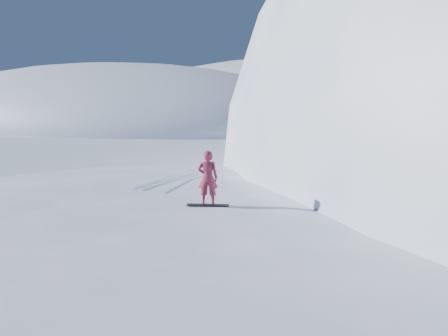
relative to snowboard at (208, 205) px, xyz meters
name	(u,v)px	position (x,y,z in m)	size (l,w,h in m)	color
ground	(127,280)	(-1.99, -1.84, -2.41)	(400.00, 400.00, 0.00)	white
near_ridge	(204,256)	(-0.99, 1.16, -2.41)	(36.00, 28.00, 4.80)	white
far_ridge_a	(101,122)	(-71.99, 58.16, -2.41)	(120.00, 70.00, 28.00)	white
far_ridge_c	(291,117)	(-41.99, 108.16, -2.41)	(140.00, 90.00, 36.00)	white
wind_bumps	(157,255)	(-2.55, 0.28, -2.41)	(16.00, 14.40, 1.00)	white
snowboard	(208,205)	(0.00, 0.00, 0.00)	(1.38, 0.26, 0.02)	black
snowboarder	(208,178)	(0.00, 0.00, 0.91)	(0.66, 0.43, 1.80)	maroon
vapor_plume	(24,129)	(-66.20, 34.40, -2.41)	(11.07, 8.86, 7.75)	white
board_tracks	(182,176)	(-3.75, 3.41, 0.01)	(2.24, 5.98, 0.04)	silver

